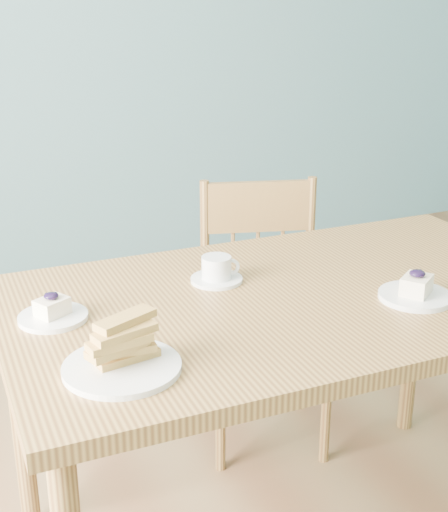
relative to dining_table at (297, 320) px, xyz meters
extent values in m
cube|color=slate|center=(0.24, 2.29, 0.69)|extent=(5.00, 0.01, 2.70)
cube|color=#A37A3E|center=(0.00, 0.00, 0.05)|extent=(1.38, 0.81, 0.04)
cylinder|color=#A37A3E|center=(-0.62, 0.34, -0.31)|extent=(0.05, 0.05, 0.69)
cylinder|color=#A37A3E|center=(0.63, 0.32, -0.31)|extent=(0.05, 0.05, 0.69)
cube|color=#A37A3E|center=(0.17, 0.46, -0.27)|extent=(0.47, 0.46, 0.04)
cylinder|color=#A37A3E|center=(-0.04, 0.36, -0.47)|extent=(0.03, 0.03, 0.37)
cylinder|color=#A37A3E|center=(0.28, 0.27, -0.47)|extent=(0.03, 0.03, 0.37)
cylinder|color=#A37A3E|center=(0.05, 0.66, -0.47)|extent=(0.03, 0.03, 0.37)
cylinder|color=#A37A3E|center=(0.37, 0.57, -0.47)|extent=(0.03, 0.03, 0.37)
cylinder|color=#A37A3E|center=(0.05, 0.67, -0.03)|extent=(0.03, 0.03, 0.43)
cylinder|color=#A37A3E|center=(0.38, 0.57, -0.03)|extent=(0.03, 0.03, 0.43)
cube|color=#A37A3E|center=(0.21, 0.62, 0.09)|extent=(0.32, 0.12, 0.16)
cylinder|color=#A37A3E|center=(0.13, 0.65, -0.12)|extent=(0.01, 0.01, 0.26)
cylinder|color=#A37A3E|center=(0.21, 0.62, -0.12)|extent=(0.01, 0.01, 0.26)
cylinder|color=#A37A3E|center=(0.29, 0.60, -0.12)|extent=(0.01, 0.01, 0.26)
cylinder|color=silver|center=(0.22, -0.15, 0.08)|extent=(0.17, 0.17, 0.01)
cube|color=#FDE8C2|center=(0.22, -0.15, 0.11)|extent=(0.09, 0.09, 0.04)
ellipsoid|color=black|center=(0.22, -0.15, 0.14)|extent=(0.04, 0.04, 0.02)
sphere|color=black|center=(0.24, -0.14, 0.13)|extent=(0.01, 0.01, 0.01)
sphere|color=black|center=(0.22, -0.14, 0.13)|extent=(0.01, 0.01, 0.01)
sphere|color=black|center=(0.23, -0.15, 0.13)|extent=(0.01, 0.01, 0.01)
cylinder|color=silver|center=(-0.55, 0.09, 0.08)|extent=(0.15, 0.15, 0.01)
cube|color=#FDE8C2|center=(-0.55, 0.09, 0.10)|extent=(0.08, 0.08, 0.04)
ellipsoid|color=black|center=(-0.55, 0.09, 0.13)|extent=(0.03, 0.03, 0.01)
sphere|color=black|center=(-0.54, 0.09, 0.13)|extent=(0.01, 0.01, 0.01)
sphere|color=black|center=(-0.56, 0.09, 0.13)|extent=(0.01, 0.01, 0.01)
sphere|color=black|center=(-0.55, 0.08, 0.13)|extent=(0.01, 0.01, 0.01)
cylinder|color=silver|center=(-0.15, 0.14, 0.08)|extent=(0.13, 0.13, 0.01)
cylinder|color=silver|center=(-0.15, 0.14, 0.11)|extent=(0.09, 0.09, 0.05)
cylinder|color=#916441|center=(-0.15, 0.14, 0.13)|extent=(0.06, 0.06, 0.00)
torus|color=silver|center=(-0.11, 0.13, 0.11)|extent=(0.04, 0.02, 0.04)
cylinder|color=silver|center=(-0.48, -0.19, 0.08)|extent=(0.22, 0.22, 0.01)
camera|label=1|loc=(-0.79, -1.33, 0.73)|focal=50.00mm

